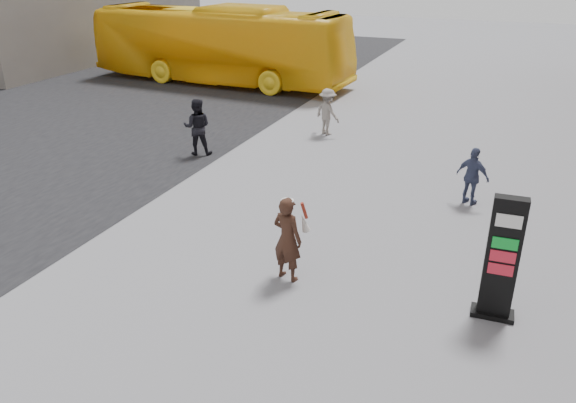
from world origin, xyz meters
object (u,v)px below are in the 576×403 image
at_px(pedestrian_c, 473,176).
at_px(info_pylon, 502,259).
at_px(pedestrian_b, 327,112).
at_px(bus, 219,45).
at_px(woman, 288,238).
at_px(pedestrian_a, 197,127).

bearing_deg(pedestrian_c, info_pylon, 124.12).
bearing_deg(info_pylon, pedestrian_b, 121.67).
height_order(bus, pedestrian_b, bus).
height_order(woman, pedestrian_c, woman).
height_order(info_pylon, woman, info_pylon).
height_order(info_pylon, pedestrian_c, info_pylon).
xyz_separation_m(woman, pedestrian_b, (-2.43, 9.45, -0.08)).
xyz_separation_m(pedestrian_b, pedestrian_c, (5.37, -4.31, -0.06)).
bearing_deg(pedestrian_b, pedestrian_c, 168.79).
relative_size(info_pylon, pedestrian_c, 1.53).
relative_size(info_pylon, woman, 1.32).
relative_size(info_pylon, bus, 0.18).
bearing_deg(pedestrian_a, info_pylon, 127.10).
relative_size(pedestrian_b, pedestrian_c, 1.08).
bearing_deg(bus, woman, -144.14).
bearing_deg(woman, info_pylon, -162.59).
bearing_deg(pedestrian_c, pedestrian_a, 18.64).
relative_size(info_pylon, pedestrian_b, 1.42).
xyz_separation_m(woman, bus, (-10.14, 15.62, 0.94)).
height_order(woman, pedestrian_b, woman).
height_order(pedestrian_b, pedestrian_c, pedestrian_b).
bearing_deg(pedestrian_a, woman, 111.39).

